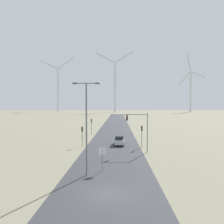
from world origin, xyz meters
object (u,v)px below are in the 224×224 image
at_px(traffic_light_mast_overhead, 139,125).
at_px(car_approaching, 119,140).
at_px(wind_turbine_far_left, 58,85).
at_px(wind_turbine_left, 115,82).
at_px(traffic_light_post_near_right, 142,132).
at_px(traffic_light_post_near_left, 82,132).
at_px(traffic_light_post_mid_left, 91,123).
at_px(streetlamp, 86,118).
at_px(wind_turbine_center, 191,87).
at_px(stop_sign_near, 102,155).

relative_size(traffic_light_mast_overhead, car_approaching, 1.56).
bearing_deg(wind_turbine_far_left, traffic_light_mast_overhead, -71.43).
bearing_deg(wind_turbine_left, traffic_light_mast_overhead, -87.96).
relative_size(traffic_light_post_near_right, wind_turbine_left, 0.06).
xyz_separation_m(traffic_light_post_near_left, traffic_light_post_mid_left, (-0.24, 16.20, 0.30)).
relative_size(traffic_light_post_near_left, car_approaching, 0.89).
relative_size(traffic_light_post_near_right, car_approaching, 0.96).
xyz_separation_m(traffic_light_post_mid_left, wind_turbine_far_left, (-67.20, 210.35, 29.30)).
bearing_deg(traffic_light_post_near_left, car_approaching, 13.44).
bearing_deg(traffic_light_post_mid_left, wind_turbine_left, 88.87).
relative_size(traffic_light_post_mid_left, wind_turbine_left, 0.06).
xyz_separation_m(streetlamp, traffic_light_post_near_left, (-3.24, 16.66, -3.67)).
xyz_separation_m(wind_turbine_far_left, wind_turbine_center, (156.91, -14.57, -3.88)).
height_order(traffic_light_mast_overhead, wind_turbine_far_left, wind_turbine_far_left).
bearing_deg(traffic_light_post_near_left, wind_turbine_left, 89.04).
relative_size(stop_sign_near, wind_turbine_center, 0.04).
height_order(traffic_light_post_near_right, wind_turbine_far_left, wind_turbine_far_left).
xyz_separation_m(traffic_light_post_near_right, wind_turbine_center, (78.45, 212.71, 25.52)).
relative_size(wind_turbine_far_left, wind_turbine_left, 1.02).
bearing_deg(traffic_light_post_near_left, traffic_light_post_near_right, -3.81).
xyz_separation_m(wind_turbine_left, wind_turbine_center, (86.26, 20.41, -3.83)).
bearing_deg(stop_sign_near, traffic_light_post_mid_left, 99.24).
distance_m(traffic_light_post_near_right, traffic_light_mast_overhead, 4.29).
bearing_deg(traffic_light_post_near_right, wind_turbine_far_left, 109.05).
height_order(traffic_light_post_near_right, wind_turbine_left, wind_turbine_left).
distance_m(car_approaching, wind_turbine_center, 227.62).
bearing_deg(car_approaching, wind_turbine_far_left, 108.29).
height_order(stop_sign_near, wind_turbine_far_left, wind_turbine_far_left).
relative_size(stop_sign_near, wind_turbine_far_left, 0.04).
height_order(traffic_light_post_near_left, traffic_light_mast_overhead, traffic_light_mast_overhead).
xyz_separation_m(traffic_light_post_near_right, wind_turbine_far_left, (-78.46, 227.28, 29.40)).
relative_size(streetlamp, wind_turbine_far_left, 0.15).
bearing_deg(wind_turbine_left, wind_turbine_center, 13.31).
bearing_deg(streetlamp, car_approaching, 78.68).
distance_m(traffic_light_post_near_right, wind_turbine_center, 228.15).
distance_m(traffic_light_post_mid_left, car_approaching, 16.35).
bearing_deg(traffic_light_mast_overhead, wind_turbine_center, 69.90).
bearing_deg(traffic_light_post_near_right, car_approaching, 149.90).
distance_m(stop_sign_near, traffic_light_post_near_left, 15.99).
relative_size(streetlamp, traffic_light_post_near_left, 2.77).
relative_size(car_approaching, wind_turbine_center, 0.06).
bearing_deg(stop_sign_near, wind_turbine_far_left, 106.65).
height_order(stop_sign_near, car_approaching, stop_sign_near).
xyz_separation_m(traffic_light_post_near_right, car_approaching, (-4.11, 2.38, -2.00)).
height_order(traffic_light_mast_overhead, wind_turbine_left, wind_turbine_left).
distance_m(traffic_light_post_mid_left, wind_turbine_center, 216.85).
bearing_deg(traffic_light_post_near_right, wind_turbine_center, 69.75).
distance_m(streetlamp, traffic_light_post_near_right, 18.06).
relative_size(traffic_light_post_mid_left, wind_turbine_center, 0.06).
bearing_deg(wind_turbine_far_left, stop_sign_near, -73.35).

